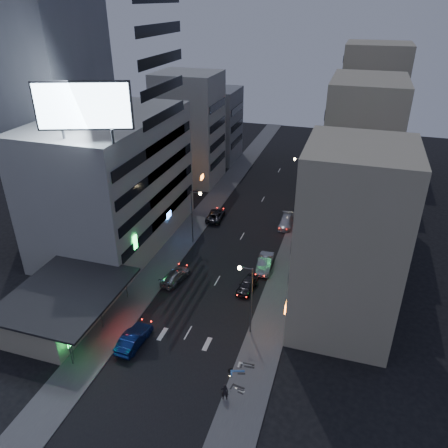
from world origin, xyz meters
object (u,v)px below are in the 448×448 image
at_px(parked_car_right_far, 286,222).
at_px(scooter_silver_a, 245,387).
at_px(road_car_blue, 134,338).
at_px(road_car_silver, 175,276).
at_px(person, 225,392).
at_px(scooter_blue, 245,366).
at_px(scooter_black_b, 255,360).
at_px(scooter_silver_b, 252,360).
at_px(parked_car_right_near, 247,285).
at_px(scooter_black_a, 245,384).
at_px(parked_car_left, 216,215).
at_px(parked_car_right_mid, 265,263).

bearing_deg(parked_car_right_far, scooter_silver_a, -89.30).
relative_size(road_car_blue, road_car_silver, 1.01).
distance_m(person, scooter_blue, 3.85).
distance_m(person, scooter_silver_a, 2.04).
bearing_deg(road_car_blue, scooter_black_b, -172.84).
bearing_deg(scooter_black_b, scooter_silver_b, 100.42).
bearing_deg(person, parked_car_right_near, -94.47).
relative_size(scooter_black_a, scooter_blue, 0.92).
xyz_separation_m(scooter_black_b, scooter_silver_b, (-0.27, -0.06, -0.01)).
bearing_deg(scooter_silver_b, parked_car_left, 22.85).
relative_size(parked_car_right_far, scooter_black_b, 2.58).
distance_m(parked_car_right_mid, parked_car_left, 15.78).
height_order(scooter_blue, scooter_silver_b, scooter_blue).
height_order(parked_car_right_far, scooter_black_a, parked_car_right_far).
bearing_deg(road_car_blue, scooter_blue, -177.40).
relative_size(road_car_blue, person, 2.79).
xyz_separation_m(parked_car_right_near, road_car_blue, (-8.63, -12.54, 0.11)).
relative_size(road_car_silver, person, 2.76).
bearing_deg(scooter_silver_b, scooter_black_a, -179.69).
relative_size(road_car_silver, scooter_black_a, 2.71).
height_order(scooter_black_a, scooter_blue, scooter_blue).
bearing_deg(road_car_blue, road_car_silver, -84.81).
relative_size(parked_car_left, road_car_blue, 1.01).
distance_m(parked_car_left, road_car_blue, 29.41).
bearing_deg(person, parked_car_left, -82.66).
xyz_separation_m(parked_car_left, scooter_black_b, (13.42, -28.52, 0.01)).
bearing_deg(scooter_black_a, scooter_black_b, 5.59).
height_order(parked_car_left, scooter_black_a, parked_car_left).
bearing_deg(road_car_blue, parked_car_right_mid, -115.48).
bearing_deg(parked_car_left, scooter_black_a, 108.77).
bearing_deg(road_car_silver, scooter_black_a, 142.15).
bearing_deg(parked_car_right_mid, parked_car_right_far, 84.45).
bearing_deg(scooter_blue, road_car_blue, 73.15).
distance_m(parked_car_right_near, scooter_silver_b, 12.25).
bearing_deg(road_car_blue, scooter_silver_a, 171.60).
xyz_separation_m(scooter_blue, scooter_black_b, (0.75, 0.99, -0.01)).
relative_size(parked_car_right_mid, scooter_silver_a, 3.06).
bearing_deg(parked_car_right_mid, person, -90.03).
bearing_deg(scooter_black_a, person, 148.57).
height_order(parked_car_left, scooter_blue, parked_car_left).
height_order(road_car_blue, scooter_silver_a, road_car_blue).
xyz_separation_m(parked_car_left, person, (11.83, -33.25, 0.31)).
relative_size(scooter_silver_a, scooter_silver_b, 0.85).
height_order(parked_car_right_far, scooter_silver_a, parked_car_right_far).
bearing_deg(road_car_silver, parked_car_right_mid, -139.67).
bearing_deg(parked_car_left, scooter_black_b, 111.17).
xyz_separation_m(parked_car_left, scooter_black_a, (13.27, -31.55, -0.02)).
distance_m(parked_car_right_near, road_car_blue, 15.22).
distance_m(road_car_silver, scooter_black_a, 18.84).
bearing_deg(parked_car_right_near, road_car_silver, -167.92).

